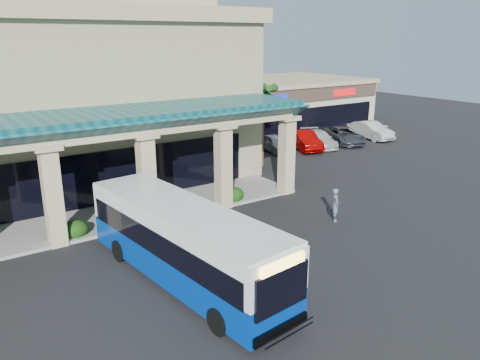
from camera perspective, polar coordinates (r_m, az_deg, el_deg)
ground at (r=21.67m, az=2.04°, el=-8.00°), size 110.00×110.00×0.00m
arcade at (r=23.75m, az=-24.04°, el=0.10°), size 30.00×6.20×5.70m
strip_mall at (r=50.09m, az=2.51°, el=9.32°), size 22.50×12.50×4.90m
palm_0 at (r=34.05m, az=2.74°, el=7.10°), size 2.40×2.40×6.60m
palm_1 at (r=37.08m, az=1.17°, el=7.31°), size 2.40×2.40×5.80m
broadleaf_tree at (r=40.30m, az=-5.33°, el=7.31°), size 2.60×2.60×4.81m
transit_bus at (r=18.24m, az=-6.87°, el=-7.83°), size 3.78×11.20×3.07m
pedestrian at (r=24.65m, az=11.57°, el=-2.98°), size 0.71×0.77×1.75m
car_silver at (r=39.09m, az=4.29°, el=4.47°), size 2.31×4.30×1.39m
car_white at (r=40.13m, az=7.84°, el=4.84°), size 3.22×5.13×1.59m
car_red at (r=41.35m, az=9.60°, el=4.96°), size 3.33×5.09×1.37m
car_gray at (r=43.09m, az=12.54°, el=5.33°), size 4.07×5.71×1.44m
car_extra at (r=45.67m, az=15.62°, el=5.86°), size 2.23×5.04×1.61m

